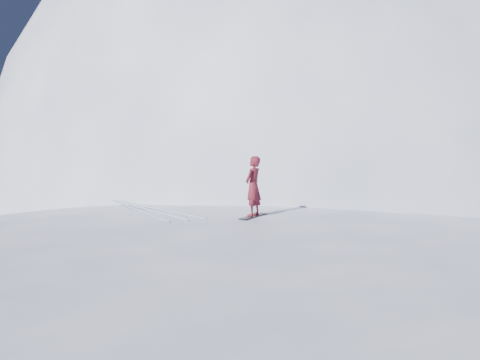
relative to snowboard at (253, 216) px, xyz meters
The scene contains 8 objects.
ground 3.79m from the snowboard, 124.58° to the right, with size 400.00×400.00×0.00m, color white.
near_ridge 2.57m from the snowboard, 138.04° to the left, with size 36.00×28.00×4.80m, color white.
summit_peak 31.24m from the snowboard, 49.23° to the left, with size 60.00×56.00×56.00m, color white.
peak_shoulder 19.62m from the snowboard, 64.63° to the left, with size 28.00×24.00×18.00m, color white.
wind_bumps 3.29m from the snowboard, behind, with size 16.00×14.40×1.00m.
snowboard is the anchor object (origin of this frame).
snowboarder 0.97m from the snowboard, ahead, with size 0.70×0.46×1.91m, color maroon.
board_tracks 4.14m from the snowboard, 130.83° to the left, with size 1.92×5.97×0.04m.
Camera 1 is at (-4.99, -10.86, 4.78)m, focal length 35.00 mm.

